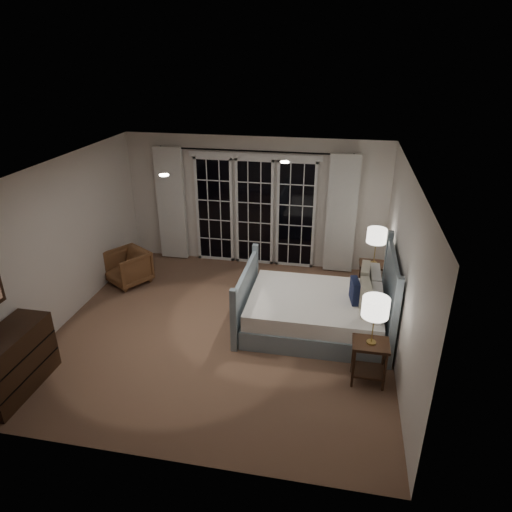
% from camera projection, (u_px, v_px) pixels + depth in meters
% --- Properties ---
extents(floor, '(5.00, 5.00, 0.00)m').
position_uv_depth(floor, '(224.00, 329.00, 7.03)').
color(floor, brown).
rests_on(floor, ground).
extents(ceiling, '(5.00, 5.00, 0.00)m').
position_uv_depth(ceiling, '(218.00, 169.00, 5.99)').
color(ceiling, silver).
rests_on(ceiling, wall_back).
extents(wall_left, '(0.02, 5.00, 2.50)m').
position_uv_depth(wall_left, '(63.00, 243.00, 6.94)').
color(wall_left, silver).
rests_on(wall_left, floor).
extents(wall_right, '(0.02, 5.00, 2.50)m').
position_uv_depth(wall_right, '(403.00, 270.00, 6.08)').
color(wall_right, silver).
rests_on(wall_right, floor).
extents(wall_back, '(5.00, 0.02, 2.50)m').
position_uv_depth(wall_back, '(255.00, 202.00, 8.74)').
color(wall_back, silver).
rests_on(wall_back, floor).
extents(wall_front, '(5.00, 0.02, 2.50)m').
position_uv_depth(wall_front, '(153.00, 364.00, 4.28)').
color(wall_front, silver).
rests_on(wall_front, floor).
extents(french_doors, '(2.50, 0.04, 2.20)m').
position_uv_depth(french_doors, '(254.00, 211.00, 8.77)').
color(french_doors, black).
rests_on(french_doors, wall_back).
extents(curtain_rod, '(3.50, 0.03, 0.03)m').
position_uv_depth(curtain_rod, '(254.00, 151.00, 8.24)').
color(curtain_rod, black).
rests_on(curtain_rod, wall_back).
extents(curtain_left, '(0.55, 0.10, 2.25)m').
position_uv_depth(curtain_left, '(171.00, 204.00, 8.96)').
color(curtain_left, silver).
rests_on(curtain_left, curtain_rod).
extents(curtain_right, '(0.55, 0.10, 2.25)m').
position_uv_depth(curtain_right, '(341.00, 215.00, 8.39)').
color(curtain_right, silver).
rests_on(curtain_right, curtain_rod).
extents(downlight_a, '(0.12, 0.12, 0.01)m').
position_uv_depth(downlight_a, '(285.00, 162.00, 6.39)').
color(downlight_a, white).
rests_on(downlight_a, ceiling).
extents(downlight_b, '(0.12, 0.12, 0.01)m').
position_uv_depth(downlight_b, '(164.00, 175.00, 5.74)').
color(downlight_b, white).
rests_on(downlight_b, ceiling).
extents(bed, '(2.20, 1.57, 1.28)m').
position_uv_depth(bed, '(319.00, 310.00, 6.92)').
color(bed, slate).
rests_on(bed, floor).
extents(nightstand_left, '(0.46, 0.37, 0.60)m').
position_uv_depth(nightstand_left, '(369.00, 356.00, 5.77)').
color(nightstand_left, '#321B10').
rests_on(nightstand_left, floor).
extents(nightstand_right, '(0.47, 0.37, 0.61)m').
position_uv_depth(nightstand_right, '(372.00, 274.00, 7.84)').
color(nightstand_right, '#321B10').
rests_on(nightstand_right, floor).
extents(lamp_left, '(0.33, 0.33, 0.64)m').
position_uv_depth(lamp_left, '(376.00, 308.00, 5.48)').
color(lamp_left, '#A98A43').
rests_on(lamp_left, nightstand_left).
extents(lamp_right, '(0.33, 0.33, 0.63)m').
position_uv_depth(lamp_right, '(377.00, 236.00, 7.54)').
color(lamp_right, '#A98A43').
rests_on(lamp_right, nightstand_right).
extents(armchair, '(0.93, 0.93, 0.62)m').
position_uv_depth(armchair, '(128.00, 267.00, 8.30)').
color(armchair, brown).
rests_on(armchair, floor).
extents(dresser, '(0.49, 1.15, 0.82)m').
position_uv_depth(dresser, '(12.00, 362.00, 5.64)').
color(dresser, '#321B10').
rests_on(dresser, floor).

